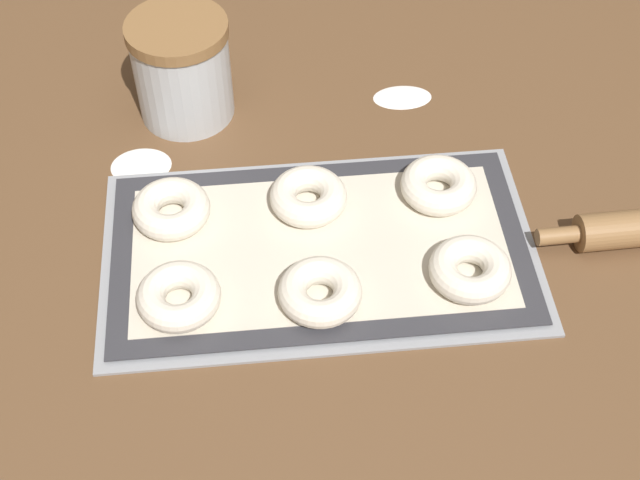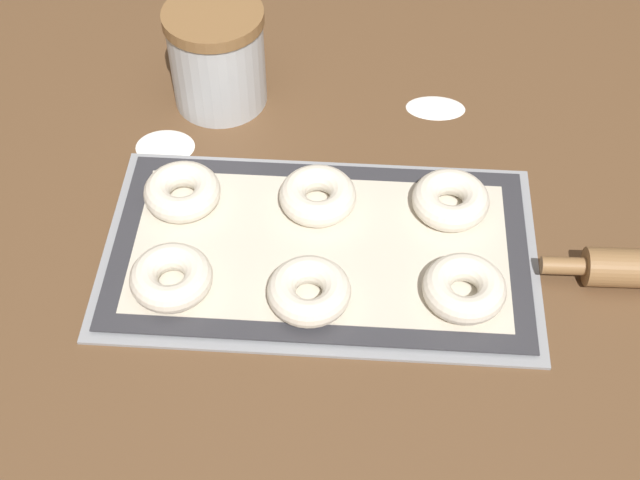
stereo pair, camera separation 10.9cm
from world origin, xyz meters
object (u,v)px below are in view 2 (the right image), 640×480
at_px(bagel_front_center, 313,291).
at_px(bagel_back_right, 451,200).
at_px(bagel_front_left, 171,278).
at_px(bagel_back_center, 320,196).
at_px(bagel_back_left, 182,192).
at_px(baking_tray, 320,253).
at_px(flour_canister, 217,57).
at_px(bagel_front_right, 464,288).

distance_m(bagel_front_center, bagel_back_right, 0.22).
distance_m(bagel_front_left, bagel_back_center, 0.21).
xyz_separation_m(bagel_back_left, bagel_back_center, (0.17, 0.00, 0.00)).
height_order(baking_tray, bagel_back_right, bagel_back_right).
bearing_deg(bagel_front_center, bagel_back_center, 90.54).
bearing_deg(bagel_back_left, flour_canister, 85.07).
xyz_separation_m(baking_tray, bagel_back_center, (-0.00, 0.07, 0.02)).
distance_m(baking_tray, flour_canister, 0.32).
xyz_separation_m(baking_tray, bagel_front_left, (-0.16, -0.07, 0.02)).
distance_m(bagel_front_right, bagel_back_center, 0.21).
bearing_deg(bagel_back_left, bagel_front_right, -20.54).
bearing_deg(bagel_front_right, bagel_back_right, 94.73).
distance_m(bagel_back_right, flour_canister, 0.37).
height_order(bagel_back_center, bagel_back_right, same).
bearing_deg(bagel_back_center, flour_canister, 126.64).
distance_m(bagel_back_center, bagel_back_right, 0.16).
height_order(bagel_front_center, bagel_back_left, same).
distance_m(bagel_front_right, bagel_back_left, 0.36).
relative_size(baking_tray, flour_canister, 3.60).
xyz_separation_m(bagel_front_right, bagel_back_right, (-0.01, 0.13, 0.00)).
bearing_deg(bagel_front_center, bagel_front_right, 5.05).
xyz_separation_m(bagel_front_right, bagel_back_center, (-0.17, 0.13, 0.00)).
height_order(bagel_front_left, bagel_back_center, same).
relative_size(bagel_back_center, bagel_back_right, 1.00).
bearing_deg(bagel_front_left, baking_tray, 22.03).
relative_size(bagel_front_center, bagel_front_right, 1.00).
bearing_deg(bagel_front_center, bagel_back_right, 43.58).
xyz_separation_m(bagel_front_left, bagel_front_center, (0.16, -0.01, 0.00)).
relative_size(baking_tray, bagel_back_right, 5.45).
distance_m(baking_tray, bagel_front_right, 0.18).
xyz_separation_m(bagel_front_right, flour_canister, (-0.32, 0.33, 0.04)).
relative_size(bagel_front_left, bagel_front_right, 1.00).
xyz_separation_m(bagel_front_center, bagel_back_right, (0.16, 0.15, 0.00)).
bearing_deg(baking_tray, flour_canister, 119.56).
bearing_deg(bagel_front_right, bagel_back_center, 142.25).
relative_size(bagel_front_right, bagel_back_right, 1.00).
bearing_deg(bagel_back_center, bagel_front_left, -139.44).
distance_m(bagel_front_left, flour_canister, 0.34).
bearing_deg(bagel_front_center, baking_tray, 87.98).
height_order(baking_tray, bagel_back_left, bagel_back_left).
height_order(bagel_front_right, bagel_back_left, same).
distance_m(bagel_front_center, flour_canister, 0.38).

